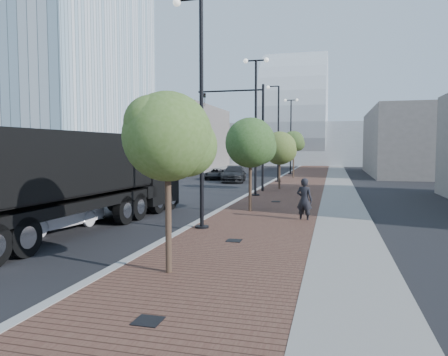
% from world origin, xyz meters
% --- Properties ---
extents(sidewalk, '(7.00, 140.00, 0.12)m').
position_xyz_m(sidewalk, '(3.50, 40.00, 0.06)').
color(sidewalk, '#4C2D23').
rests_on(sidewalk, ground).
extents(concrete_strip, '(2.40, 140.00, 0.13)m').
position_xyz_m(concrete_strip, '(6.20, 40.00, 0.07)').
color(concrete_strip, slate).
rests_on(concrete_strip, ground).
extents(curb, '(0.30, 140.00, 0.14)m').
position_xyz_m(curb, '(0.00, 40.00, 0.07)').
color(curb, gray).
rests_on(curb, ground).
extents(west_sidewalk, '(4.00, 140.00, 0.12)m').
position_xyz_m(west_sidewalk, '(-13.00, 40.00, 0.06)').
color(west_sidewalk, slate).
rests_on(west_sidewalk, ground).
extents(dump_truck, '(3.58, 14.14, 3.93)m').
position_xyz_m(dump_truck, '(-4.28, 11.00, 1.65)').
color(dump_truck, black).
rests_on(dump_truck, ground).
extents(white_sedan, '(2.30, 4.57, 1.44)m').
position_xyz_m(white_sedan, '(-5.23, 8.50, 0.72)').
color(white_sedan, white).
rests_on(white_sedan, ground).
extents(dark_car_mid, '(2.14, 4.20, 1.14)m').
position_xyz_m(dark_car_mid, '(-6.31, 36.78, 0.57)').
color(dark_car_mid, black).
rests_on(dark_car_mid, ground).
extents(dark_car_far, '(2.87, 5.59, 1.55)m').
position_xyz_m(dark_car_far, '(-3.75, 34.18, 0.77)').
color(dark_car_far, black).
rests_on(dark_car_far, ground).
extents(pedestrian, '(0.84, 0.67, 1.99)m').
position_xyz_m(pedestrian, '(4.46, 13.04, 1.00)').
color(pedestrian, black).
rests_on(pedestrian, ground).
extents(streetlight_1, '(1.44, 0.56, 9.21)m').
position_xyz_m(streetlight_1, '(0.49, 10.00, 4.34)').
color(streetlight_1, black).
rests_on(streetlight_1, ground).
extents(streetlight_2, '(1.72, 0.56, 9.28)m').
position_xyz_m(streetlight_2, '(0.60, 22.00, 4.82)').
color(streetlight_2, black).
rests_on(streetlight_2, ground).
extents(streetlight_3, '(1.44, 0.56, 9.21)m').
position_xyz_m(streetlight_3, '(0.49, 34.00, 4.34)').
color(streetlight_3, black).
rests_on(streetlight_3, ground).
extents(streetlight_4, '(1.72, 0.56, 9.28)m').
position_xyz_m(streetlight_4, '(0.60, 46.00, 4.82)').
color(streetlight_4, black).
rests_on(streetlight_4, ground).
extents(traffic_mast, '(5.09, 0.20, 8.00)m').
position_xyz_m(traffic_mast, '(-0.30, 25.00, 4.98)').
color(traffic_mast, black).
rests_on(traffic_mast, ground).
extents(tree_0, '(2.34, 2.28, 4.76)m').
position_xyz_m(tree_0, '(1.65, 4.02, 3.61)').
color(tree_0, '#382619').
rests_on(tree_0, ground).
extents(tree_1, '(2.56, 2.54, 4.87)m').
position_xyz_m(tree_1, '(1.65, 15.02, 3.58)').
color(tree_1, '#382619').
rests_on(tree_1, ground).
extents(tree_2, '(2.62, 2.61, 4.62)m').
position_xyz_m(tree_2, '(1.65, 27.02, 3.30)').
color(tree_2, '#382619').
rests_on(tree_2, ground).
extents(tree_3, '(2.25, 2.17, 5.12)m').
position_xyz_m(tree_3, '(1.65, 39.02, 4.01)').
color(tree_3, '#382619').
rests_on(tree_3, ground).
extents(tower_podium, '(19.00, 19.00, 3.00)m').
position_xyz_m(tower_podium, '(-24.00, 32.00, 1.50)').
color(tower_podium, '#615B58').
rests_on(tower_podium, ground).
extents(convention_center, '(50.00, 30.00, 50.00)m').
position_xyz_m(convention_center, '(-2.00, 85.00, 6.00)').
color(convention_center, '#A7ADB1').
rests_on(convention_center, ground).
extents(commercial_block_nw, '(14.00, 20.00, 10.00)m').
position_xyz_m(commercial_block_nw, '(-20.00, 60.00, 5.00)').
color(commercial_block_nw, '#66605C').
rests_on(commercial_block_nw, ground).
extents(commercial_block_ne, '(12.00, 22.00, 8.00)m').
position_xyz_m(commercial_block_ne, '(16.00, 50.00, 4.00)').
color(commercial_block_ne, '#615B57').
rests_on(commercial_block_ne, ground).
extents(utility_cover_0, '(0.50, 0.50, 0.02)m').
position_xyz_m(utility_cover_0, '(2.40, 1.00, 0.13)').
color(utility_cover_0, black).
rests_on(utility_cover_0, sidewalk).
extents(utility_cover_1, '(0.50, 0.50, 0.02)m').
position_xyz_m(utility_cover_1, '(2.40, 8.00, 0.13)').
color(utility_cover_1, black).
rests_on(utility_cover_1, sidewalk).
extents(utility_cover_2, '(0.50, 0.50, 0.02)m').
position_xyz_m(utility_cover_2, '(2.40, 19.00, 0.13)').
color(utility_cover_2, black).
rests_on(utility_cover_2, sidewalk).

